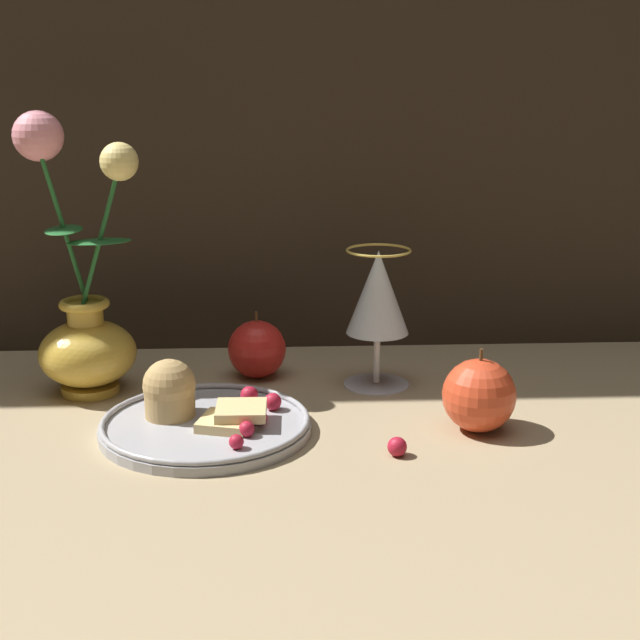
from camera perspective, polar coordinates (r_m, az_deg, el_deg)
The scene contains 8 objects.
ground_plane at distance 0.97m, azimuth -4.55°, elevation -6.19°, with size 2.40×2.40×0.00m, color #9E8966.
vase at distance 1.04m, azimuth -14.92°, elevation 0.47°, with size 0.14×0.11×0.32m.
plate_with_pastries at distance 0.93m, azimuth -7.74°, elevation -6.09°, with size 0.22×0.22×0.07m.
wine_glass at distance 1.03m, azimuth 3.72°, elevation 1.41°, with size 0.08×0.08×0.16m.
apple_beside_vase at distance 1.08m, azimuth -4.06°, elevation -1.88°, with size 0.07×0.07×0.08m.
apple_near_glass at distance 0.93m, azimuth 10.14°, elevation -4.77°, with size 0.08×0.08×0.09m.
berry_near_plate at distance 1.05m, azimuth 8.56°, elevation -4.07°, with size 0.02×0.02×0.02m, color #AD192D.
berry_front_center at distance 0.87m, azimuth 4.96°, elevation -8.08°, with size 0.02×0.02×0.02m, color #AD192D.
Camera 1 is at (0.03, -0.90, 0.36)m, focal length 50.00 mm.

